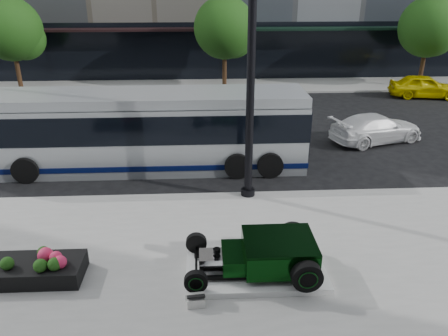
{
  "coord_description": "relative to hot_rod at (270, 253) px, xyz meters",
  "views": [
    {
      "loc": [
        -0.5,
        -15.18,
        6.81
      ],
      "look_at": [
        0.17,
        -2.4,
        1.2
      ],
      "focal_mm": 35.0,
      "sensor_mm": 36.0,
      "label": 1
    }
  ],
  "objects": [
    {
      "name": "ground",
      "position": [
        -1.07,
        6.43,
        -0.7
      ],
      "size": [
        120.0,
        120.0,
        0.0
      ],
      "primitive_type": "plane",
      "color": "black",
      "rests_on": "ground"
    },
    {
      "name": "display_plinth",
      "position": [
        -0.33,
        -0.0,
        -0.5
      ],
      "size": [
        3.4,
        1.8,
        0.15
      ],
      "primitive_type": "cube",
      "color": "silver",
      "rests_on": "sidewalk_near"
    },
    {
      "name": "flower_planter",
      "position": [
        -5.6,
        0.11,
        -0.32
      ],
      "size": [
        2.18,
        1.1,
        0.71
      ],
      "color": "black",
      "rests_on": "sidewalk_near"
    },
    {
      "name": "street_trees",
      "position": [
        0.08,
        19.51,
        3.07
      ],
      "size": [
        29.8,
        3.8,
        5.7
      ],
      "color": "black",
      "rests_on": "sidewalk_far"
    },
    {
      "name": "transit_bus",
      "position": [
        -3.7,
        7.14,
        0.79
      ],
      "size": [
        12.12,
        2.88,
        2.92
      ],
      "color": "#A9AEB2",
      "rests_on": "ground"
    },
    {
      "name": "yellow_taxi",
      "position": [
        12.04,
        16.99,
        -0.01
      ],
      "size": [
        4.28,
        2.31,
        1.38
      ],
      "primitive_type": "imported",
      "rotation": [
        0.0,
        0.0,
        1.4
      ],
      "color": "#DDCA06",
      "rests_on": "ground"
    },
    {
      "name": "info_plaque",
      "position": [
        -1.79,
        -1.04,
        -0.45
      ],
      "size": [
        0.43,
        0.34,
        0.31
      ],
      "color": "silver",
      "rests_on": "sidewalk_near"
    },
    {
      "name": "hot_rod",
      "position": [
        0.0,
        0.0,
        0.0
      ],
      "size": [
        3.22,
        2.0,
        0.81
      ],
      "color": "black",
      "rests_on": "display_plinth"
    },
    {
      "name": "sidewalk_far",
      "position": [
        -1.07,
        20.43,
        -0.64
      ],
      "size": [
        70.0,
        4.0,
        0.12
      ],
      "primitive_type": "cube",
      "color": "gray",
      "rests_on": "ground"
    },
    {
      "name": "lamppost",
      "position": [
        -0.09,
        4.23,
        3.29
      ],
      "size": [
        0.46,
        0.46,
        8.36
      ],
      "color": "black",
      "rests_on": "sidewalk_near"
    },
    {
      "name": "white_sedan",
      "position": [
        6.2,
        9.42,
        -0.07
      ],
      "size": [
        4.62,
        2.96,
        1.25
      ],
      "primitive_type": "imported",
      "rotation": [
        0.0,
        0.0,
        1.88
      ],
      "color": "white",
      "rests_on": "ground"
    }
  ]
}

